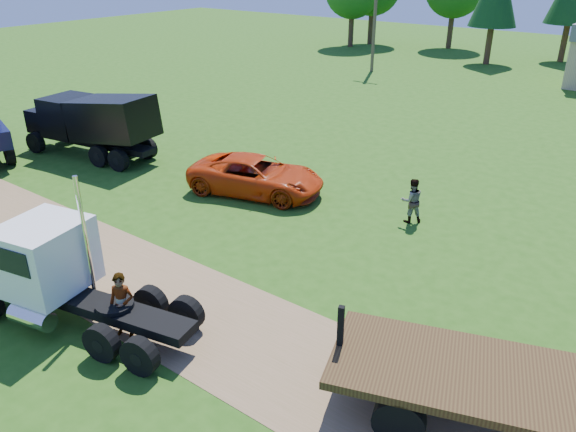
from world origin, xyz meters
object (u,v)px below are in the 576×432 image
Objects in this scene: orange_pickup at (256,175)px; black_dump_truck at (93,121)px; spectator_a at (122,305)px; white_semi_tractor at (50,271)px; flatbed_trailer at (544,397)px.

black_dump_truck is at bearing 81.50° from orange_pickup.
spectator_a is at bearing -41.88° from black_dump_truck.
black_dump_truck is at bearing 128.02° from white_semi_tractor.
spectator_a is (2.31, 0.58, -0.51)m from white_semi_tractor.
black_dump_truck is (-10.77, 9.14, 0.39)m from white_semi_tractor.
black_dump_truck is 4.17× the size of spectator_a.
white_semi_tractor reaches higher than orange_pickup.
flatbed_trailer reaches higher than spectator_a.
orange_pickup is at bearing 85.03° from white_semi_tractor.
black_dump_truck reaches higher than flatbed_trailer.
white_semi_tractor is 1.24× the size of orange_pickup.
flatbed_trailer is at bearing 5.19° from white_semi_tractor.
black_dump_truck is 9.69m from orange_pickup.
white_semi_tractor is 12.82m from flatbed_trailer.
spectator_a is (-9.95, -3.14, -0.05)m from flatbed_trailer.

